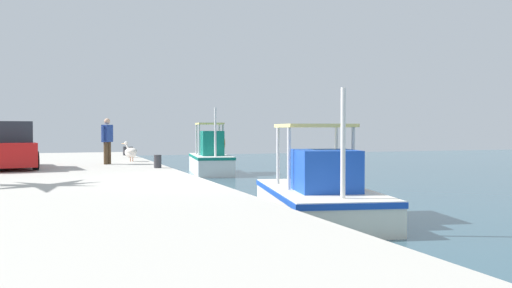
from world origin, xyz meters
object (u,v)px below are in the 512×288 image
fishing_boat_nearest (211,159)px  mooring_bollard_nearest (125,151)px  pelican (131,152)px  mooring_bollard_second (131,152)px  fishing_boat_second (320,195)px  fisherman_standing (107,139)px  parked_car (5,147)px  mooring_bollard_third (158,161)px

fishing_boat_nearest → mooring_bollard_nearest: 4.70m
pelican → mooring_bollard_second: pelican is taller
pelican → mooring_bollard_nearest: (-5.36, 0.39, -0.18)m
fishing_boat_second → fisherman_standing: fishing_boat_second is taller
mooring_bollard_nearest → fishing_boat_second: bearing=8.7°
pelican → mooring_bollard_second: bearing=173.1°
pelican → fisherman_standing: 1.90m
fishing_boat_second → parked_car: (-8.64, -7.39, 0.94)m
fishing_boat_nearest → fishing_boat_second: (13.59, -1.08, -0.11)m
fishing_boat_second → fisherman_standing: 10.58m
fisherman_standing → parked_car: (1.09, -3.42, -0.23)m
mooring_bollard_nearest → mooring_bollard_second: bearing=-0.0°
fishing_boat_nearest → fishing_boat_second: bearing=-4.5°
fishing_boat_nearest → fisherman_standing: 6.44m
pelican → parked_car: 5.17m
parked_car → mooring_bollard_second: parked_car is taller
pelican → parked_car: parked_car is taller
pelican → mooring_bollard_second: (-3.18, 0.39, -0.15)m
fishing_boat_second → pelican: bearing=-165.4°
fishing_boat_nearest → fishing_boat_second: 13.63m
fishing_boat_second → mooring_bollard_second: (-14.40, -2.53, 0.48)m
fishing_boat_second → fisherman_standing: size_ratio=3.13×
fisherman_standing → mooring_bollard_second: fisherman_standing is taller
fishing_boat_second → pelican: fishing_boat_second is taller
mooring_bollard_third → fishing_boat_nearest: bearing=150.7°
pelican → fisherman_standing: size_ratio=0.53×
mooring_bollard_second → mooring_bollard_third: 7.26m
parked_car → mooring_bollard_third: parked_car is taller
fishing_boat_second → pelican: (-11.22, -2.92, 0.63)m
fishing_boat_nearest → fisherman_standing: bearing=-52.6°
fishing_boat_nearest → pelican: fishing_boat_nearest is taller
parked_car → mooring_bollard_third: bearing=72.9°
mooring_bollard_nearest → fisherman_standing: bearing=-11.8°
fishing_boat_second → mooring_bollard_third: size_ratio=12.14×
mooring_bollard_second → fishing_boat_nearest: bearing=77.3°
pelican → mooring_bollard_third: (4.08, 0.39, -0.18)m
fishing_boat_nearest → mooring_bollard_second: fishing_boat_nearest is taller
pelican → mooring_bollard_third: pelican is taller
mooring_bollard_third → fishing_boat_second: bearing=19.5°
mooring_bollard_nearest → parked_car: bearing=-31.4°
pelican → parked_car: (2.58, -4.46, 0.32)m
fisherman_standing → mooring_bollard_third: size_ratio=3.87×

